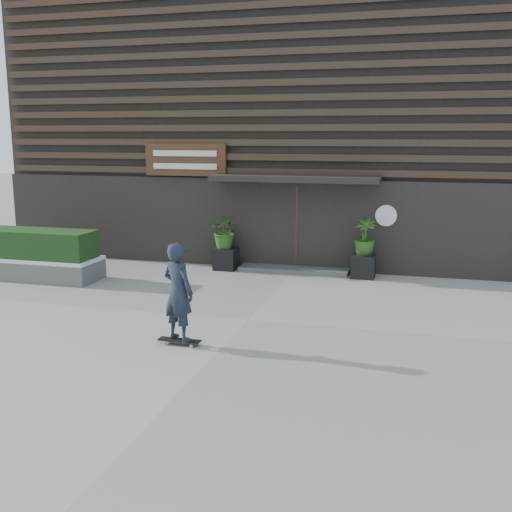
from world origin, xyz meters
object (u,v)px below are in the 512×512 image
(raised_bed, at_px, (35,269))
(skateboarder, at_px, (178,292))
(planter_pot_right, at_px, (364,266))
(planter_pot_left, at_px, (226,259))

(raised_bed, xyz_separation_m, skateboarder, (5.63, -3.80, 0.72))
(planter_pot_right, xyz_separation_m, skateboarder, (-2.67, -6.14, 0.67))
(planter_pot_right, distance_m, raised_bed, 8.62)
(planter_pot_left, distance_m, planter_pot_right, 3.80)
(skateboarder, bearing_deg, planter_pot_right, 66.47)
(planter_pot_left, xyz_separation_m, raised_bed, (-4.50, -2.34, -0.05))
(planter_pot_right, xyz_separation_m, raised_bed, (-8.30, -2.34, -0.05))
(planter_pot_left, distance_m, raised_bed, 5.07)
(planter_pot_right, relative_size, skateboarder, 0.32)
(planter_pot_left, height_order, skateboarder, skateboarder)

